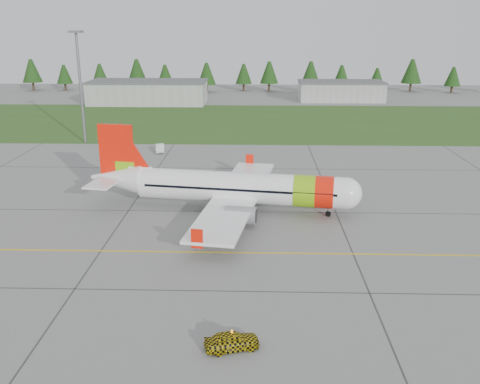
{
  "coord_description": "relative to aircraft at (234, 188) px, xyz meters",
  "views": [
    {
      "loc": [
        0.34,
        -40.46,
        21.64
      ],
      "look_at": [
        -1.42,
        17.33,
        3.34
      ],
      "focal_mm": 40.0,
      "sensor_mm": 36.0,
      "label": 1
    }
  ],
  "objects": [
    {
      "name": "floodlight_mast",
      "position": [
        -29.79,
        37.55,
        7.1
      ],
      "size": [
        0.5,
        0.5,
        20.0
      ],
      "primitive_type": "cylinder",
      "color": "slate",
      "rests_on": "ground"
    },
    {
      "name": "hangar_east",
      "position": [
        27.21,
        97.55,
        -0.3
      ],
      "size": [
        24.0,
        12.0,
        5.2
      ],
      "primitive_type": "cube",
      "color": "#A8A8A3",
      "rests_on": "ground"
    },
    {
      "name": "service_van",
      "position": [
        -14.31,
        30.49,
        -0.82
      ],
      "size": [
        1.66,
        1.59,
        4.15
      ],
      "primitive_type": "imported",
      "rotation": [
        0.0,
        0.0,
        0.17
      ],
      "color": "white",
      "rests_on": "ground"
    },
    {
      "name": "follow_me_car",
      "position": [
        1.02,
        -28.82,
        -0.98
      ],
      "size": [
        1.67,
        1.83,
        3.83
      ],
      "primitive_type": "imported",
      "rotation": [
        0.0,
        0.0,
        1.84
      ],
      "color": "#D4BA0B",
      "rests_on": "ground"
    },
    {
      "name": "grass_strip",
      "position": [
        2.21,
        61.55,
        -2.88
      ],
      "size": [
        320.0,
        50.0,
        0.03
      ],
      "primitive_type": "cube",
      "color": "#30561E",
      "rests_on": "ground"
    },
    {
      "name": "hangar_west",
      "position": [
        -27.79,
        89.55,
        0.1
      ],
      "size": [
        32.0,
        14.0,
        6.0
      ],
      "primitive_type": "cube",
      "color": "#A8A8A3",
      "rests_on": "ground"
    },
    {
      "name": "treeline",
      "position": [
        2.21,
        117.55,
        2.1
      ],
      "size": [
        160.0,
        8.0,
        10.0
      ],
      "primitive_type": null,
      "color": "#1C3F14",
      "rests_on": "ground"
    },
    {
      "name": "aircraft",
      "position": [
        0.0,
        0.0,
        0.0
      ],
      "size": [
        33.04,
        30.76,
        10.05
      ],
      "rotation": [
        0.0,
        0.0,
        -0.15
      ],
      "color": "white",
      "rests_on": "ground"
    },
    {
      "name": "taxi_guideline",
      "position": [
        2.21,
        -12.45,
        -2.89
      ],
      "size": [
        120.0,
        0.25,
        0.02
      ],
      "primitive_type": "cube",
      "color": "gold",
      "rests_on": "ground"
    },
    {
      "name": "ground",
      "position": [
        2.21,
        -20.45,
        -2.9
      ],
      "size": [
        320.0,
        320.0,
        0.0
      ],
      "primitive_type": "plane",
      "color": "gray",
      "rests_on": "ground"
    }
  ]
}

